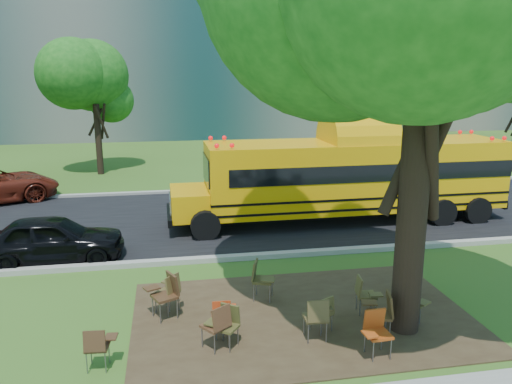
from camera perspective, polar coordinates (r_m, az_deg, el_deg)
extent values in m
plane|color=#315219|center=(11.08, -0.55, -13.34)|extent=(160.00, 160.00, 0.00)
cube|color=#382819|center=(10.84, 5.29, -13.96)|extent=(7.00, 4.50, 0.03)
cube|color=black|center=(17.55, -4.39, -3.03)|extent=(80.00, 8.00, 0.04)
cube|color=gray|center=(13.77, -2.66, -7.51)|extent=(80.00, 0.25, 0.14)
cube|color=gray|center=(21.49, -5.52, 0.17)|extent=(80.00, 0.25, 0.14)
cylinder|color=black|center=(26.17, -17.56, 5.74)|extent=(0.32, 0.32, 3.50)
sphere|color=#145212|center=(25.98, -17.95, 11.14)|extent=(4.80, 4.80, 4.80)
cylinder|color=black|center=(25.80, 11.92, 6.75)|extent=(0.38, 0.38, 4.20)
sphere|color=#145212|center=(25.63, 12.25, 13.29)|extent=(5.60, 5.60, 5.60)
cylinder|color=black|center=(9.92, 17.32, -3.70)|extent=(0.56, 0.56, 4.35)
sphere|color=#145212|center=(9.52, 18.73, 15.36)|extent=(7.19, 7.19, 7.19)
cube|color=#E09C07|center=(17.29, 11.33, 1.99)|extent=(10.14, 2.41, 2.25)
cube|color=black|center=(17.35, 12.22, 2.84)|extent=(9.59, 2.44, 0.55)
cube|color=#E09C07|center=(16.22, -7.59, -1.19)|extent=(1.22, 2.04, 0.87)
cube|color=black|center=(17.41, 11.24, 0.14)|extent=(10.16, 2.43, 0.07)
cube|color=black|center=(17.49, 11.19, -0.94)|extent=(10.16, 2.43, 0.07)
cylinder|color=black|center=(15.27, -5.79, -3.87)|extent=(0.92, 0.29, 0.92)
cylinder|color=black|center=(17.47, -6.47, -1.65)|extent=(0.92, 0.29, 0.92)
cylinder|color=black|center=(17.75, 20.57, -2.21)|extent=(0.92, 0.29, 0.92)
cylinder|color=black|center=(19.67, 17.14, -0.46)|extent=(0.92, 0.29, 0.92)
cylinder|color=black|center=(18.44, 23.99, -1.96)|extent=(0.92, 0.29, 0.92)
cylinder|color=black|center=(20.30, 20.36, -0.29)|extent=(0.92, 0.29, 0.92)
cube|color=#422917|center=(9.38, -17.69, -16.51)|extent=(0.41, 0.40, 0.05)
cube|color=#422917|center=(9.14, -18.01, -15.92)|extent=(0.37, 0.12, 0.37)
cube|color=#422917|center=(9.39, -16.22, -15.60)|extent=(0.22, 0.27, 0.03)
cylinder|color=slate|center=(9.65, -18.34, -17.07)|extent=(0.02, 0.02, 0.41)
cylinder|color=slate|center=(9.32, -16.83, -18.11)|extent=(0.02, 0.02, 0.41)
cube|color=#A33011|center=(10.01, -4.00, -13.91)|extent=(0.39, 0.37, 0.04)
cube|color=#A33011|center=(9.78, -3.95, -13.33)|extent=(0.36, 0.10, 0.36)
cube|color=#A33011|center=(10.09, -2.82, -13.00)|extent=(0.21, 0.26, 0.03)
cylinder|color=slate|center=(10.23, -4.90, -14.55)|extent=(0.02, 0.02, 0.40)
cylinder|color=slate|center=(9.98, -3.03, -15.28)|extent=(0.02, 0.02, 0.40)
cube|color=#50301C|center=(9.52, -4.68, -15.00)|extent=(0.59, 0.59, 0.05)
cube|color=#50301C|center=(9.29, -3.92, -14.16)|extent=(0.39, 0.32, 0.42)
cube|color=#50301C|center=(9.71, -4.14, -13.58)|extent=(0.35, 0.37, 0.03)
cylinder|color=slate|center=(9.66, -6.18, -16.19)|extent=(0.02, 0.02, 0.47)
cylinder|color=slate|center=(9.62, -3.11, -16.23)|extent=(0.02, 0.02, 0.47)
cube|color=#47441F|center=(9.55, -3.43, -15.18)|extent=(0.54, 0.54, 0.05)
cube|color=#47441F|center=(9.58, -2.94, -13.66)|extent=(0.36, 0.29, 0.38)
cube|color=#47441F|center=(9.49, -5.07, -14.61)|extent=(0.32, 0.34, 0.03)
cylinder|color=slate|center=(9.46, -3.02, -16.94)|extent=(0.02, 0.02, 0.42)
cylinder|color=slate|center=(9.84, -3.79, -15.66)|extent=(0.02, 0.02, 0.42)
cube|color=#473B1F|center=(9.84, 6.80, -14.08)|extent=(0.45, 0.43, 0.05)
cube|color=#473B1F|center=(9.57, 7.13, -13.38)|extent=(0.42, 0.11, 0.41)
cube|color=#473B1F|center=(9.96, 8.01, -12.94)|extent=(0.24, 0.30, 0.03)
cylinder|color=slate|center=(10.05, 5.50, -14.89)|extent=(0.02, 0.02, 0.46)
cylinder|color=slate|center=(9.84, 8.06, -15.64)|extent=(0.02, 0.02, 0.46)
cube|color=#A43F11|center=(9.51, 13.80, -15.54)|extent=(0.44, 0.42, 0.05)
cube|color=#A43F11|center=(9.55, 13.37, -13.90)|extent=(0.40, 0.12, 0.40)
cube|color=#A43F11|center=(9.24, 12.89, -15.54)|extent=(0.24, 0.29, 0.03)
cylinder|color=slate|center=(9.56, 15.15, -16.99)|extent=(0.02, 0.02, 0.45)
cylinder|color=slate|center=(9.68, 12.32, -16.42)|extent=(0.02, 0.02, 0.45)
cube|color=#402D16|center=(10.12, 13.88, -13.49)|extent=(0.52, 0.53, 0.05)
cube|color=#402D16|center=(10.05, 15.05, -12.26)|extent=(0.20, 0.44, 0.43)
cube|color=#402D16|center=(10.26, 12.82, -12.24)|extent=(0.34, 0.30, 0.03)
cylinder|color=slate|center=(10.04, 12.95, -15.20)|extent=(0.03, 0.03, 0.48)
cylinder|color=slate|center=(10.42, 14.63, -14.18)|extent=(0.03, 0.03, 0.48)
cube|color=#4E4721|center=(10.76, 17.11, -12.32)|extent=(0.53, 0.53, 0.05)
cube|color=#4E4721|center=(10.54, 16.69, -11.60)|extent=(0.27, 0.37, 0.38)
cube|color=#4E4721|center=(10.72, 18.58, -11.88)|extent=(0.33, 0.31, 0.03)
cylinder|color=slate|center=(11.05, 16.78, -12.80)|extent=(0.02, 0.02, 0.42)
cylinder|color=slate|center=(10.66, 17.30, -13.87)|extent=(0.02, 0.02, 0.42)
cube|color=brown|center=(10.95, -10.15, -11.25)|extent=(0.59, 0.59, 0.05)
cube|color=brown|center=(10.74, -9.46, -10.40)|extent=(0.34, 0.37, 0.41)
cube|color=brown|center=(11.15, -9.89, -10.08)|extent=(0.36, 0.36, 0.03)
cylinder|color=slate|center=(11.04, -11.40, -12.41)|extent=(0.02, 0.02, 0.46)
cylinder|color=slate|center=(11.06, -8.80, -12.25)|extent=(0.02, 0.02, 0.46)
cube|color=#442B18|center=(10.68, -10.43, -11.67)|extent=(0.60, 0.61, 0.06)
cube|color=#442B18|center=(10.65, -9.49, -10.25)|extent=(0.28, 0.45, 0.45)
cube|color=#442B18|center=(10.79, -11.83, -10.68)|extent=(0.39, 0.35, 0.03)
cylinder|color=slate|center=(10.56, -10.88, -13.50)|extent=(0.03, 0.03, 0.50)
cylinder|color=slate|center=(11.01, -9.88, -12.28)|extent=(0.03, 0.03, 0.50)
cube|color=#47431F|center=(11.33, 0.81, -10.03)|extent=(0.55, 0.56, 0.05)
cube|color=#47431F|center=(11.27, -0.16, -8.88)|extent=(0.24, 0.43, 0.43)
cube|color=#47431F|center=(11.03, 1.38, -10.00)|extent=(0.36, 0.32, 0.03)
cylinder|color=slate|center=(11.57, 1.84, -10.82)|extent=(0.03, 0.03, 0.48)
cylinder|color=slate|center=(11.30, -0.26, -11.45)|extent=(0.03, 0.03, 0.48)
cube|color=brown|center=(10.16, 7.46, -13.56)|extent=(0.49, 0.49, 0.04)
cube|color=brown|center=(9.98, 8.16, -12.88)|extent=(0.35, 0.24, 0.35)
cube|color=brown|center=(10.33, 7.83, -12.45)|extent=(0.29, 0.31, 0.03)
cylinder|color=slate|center=(10.25, 6.20, -14.52)|extent=(0.02, 0.02, 0.40)
cylinder|color=slate|center=(10.26, 8.65, -14.58)|extent=(0.02, 0.02, 0.40)
cube|color=brown|center=(10.99, 12.50, -11.42)|extent=(0.44, 0.45, 0.05)
cube|color=brown|center=(10.87, 11.66, -10.46)|extent=(0.15, 0.39, 0.38)
cube|color=brown|center=(10.78, 13.53, -11.33)|extent=(0.30, 0.25, 0.03)
cylinder|color=slate|center=(11.27, 13.06, -12.02)|extent=(0.02, 0.02, 0.43)
cylinder|color=slate|center=(10.91, 11.80, -12.84)|extent=(0.02, 0.02, 0.43)
cube|color=brown|center=(11.98, 17.04, -9.35)|extent=(0.55, 0.54, 0.05)
cube|color=brown|center=(11.78, 17.78, -8.60)|extent=(0.43, 0.23, 0.42)
cube|color=brown|center=(12.20, 17.41, -8.33)|extent=(0.31, 0.35, 0.03)
cylinder|color=slate|center=(12.06, 15.75, -10.31)|extent=(0.03, 0.03, 0.47)
cylinder|color=slate|center=(12.08, 18.17, -10.45)|extent=(0.03, 0.03, 0.47)
imported|color=black|center=(14.58, -22.25, -4.97)|extent=(3.76, 1.56, 1.27)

